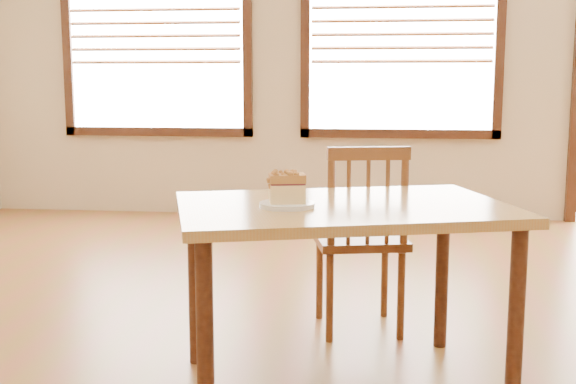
# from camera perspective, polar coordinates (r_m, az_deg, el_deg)

# --- Properties ---
(window_left) EXTENTS (1.76, 0.10, 1.96)m
(window_left) POSITION_cam_1_polar(r_m,az_deg,el_deg) (6.80, -10.43, 13.58)
(window_left) COLOR white
(window_left) RESTS_ON room_shell
(window_right) EXTENTS (1.76, 0.10, 1.96)m
(window_right) POSITION_cam_1_polar(r_m,az_deg,el_deg) (6.51, 8.99, 13.83)
(window_right) COLOR white
(window_right) RESTS_ON room_shell
(cafe_table_main) EXTENTS (1.46, 1.18, 0.75)m
(cafe_table_main) POSITION_cam_1_polar(r_m,az_deg,el_deg) (2.84, 4.34, -2.76)
(cafe_table_main) COLOR #A07C3E
(cafe_table_main) RESTS_ON ground
(cafe_chair_main) EXTENTS (0.50, 0.50, 0.94)m
(cafe_chair_main) POSITION_cam_1_polar(r_m,az_deg,el_deg) (3.52, 5.79, -3.58)
(cafe_chair_main) COLOR #5B3019
(cafe_chair_main) RESTS_ON ground
(plate) EXTENTS (0.21, 0.21, 0.02)m
(plate) POSITION_cam_1_polar(r_m,az_deg,el_deg) (2.74, -0.07, -1.03)
(plate) COLOR white
(plate) RESTS_ON cafe_table_main
(cake_slice) EXTENTS (0.15, 0.13, 0.13)m
(cake_slice) POSITION_cam_1_polar(r_m,az_deg,el_deg) (2.73, -0.07, 0.41)
(cake_slice) COLOR #FFD390
(cake_slice) RESTS_ON plate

